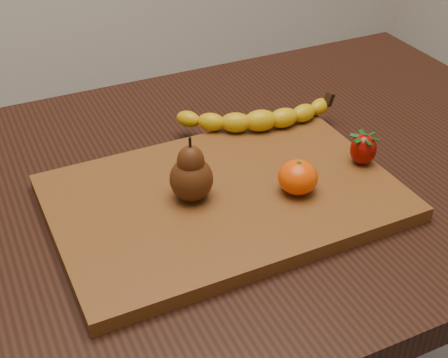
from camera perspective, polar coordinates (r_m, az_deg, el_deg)
name	(u,v)px	position (r m, az deg, el deg)	size (l,w,h in m)	color
table	(254,221)	(0.96, 2.74, -3.82)	(1.00, 0.70, 0.76)	black
cutting_board	(224,198)	(0.83, 0.00, -1.70)	(0.45, 0.30, 0.02)	brown
banana	(260,121)	(0.95, 3.34, 5.35)	(0.21, 0.06, 0.03)	#D1A909
pear	(191,169)	(0.79, -3.04, 0.96)	(0.06, 0.06, 0.09)	#48220B
mandarin	(298,177)	(0.82, 6.77, 0.18)	(0.05, 0.05, 0.04)	#EF4602
strawberry	(363,148)	(0.89, 12.63, 2.77)	(0.04, 0.04, 0.05)	#830903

